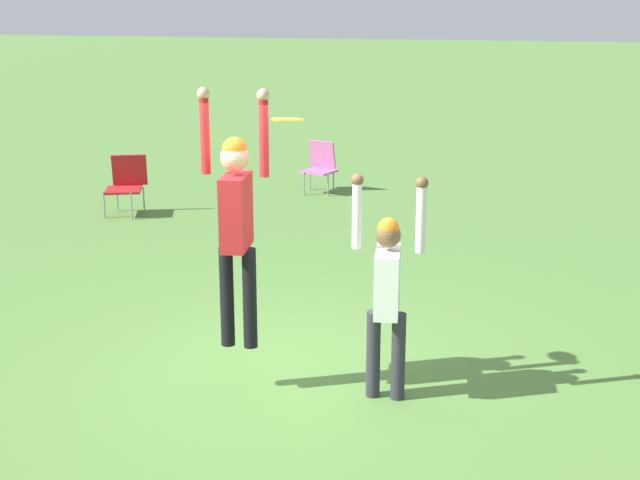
% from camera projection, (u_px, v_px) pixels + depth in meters
% --- Properties ---
extents(ground_plane, '(120.00, 120.00, 0.00)m').
position_uv_depth(ground_plane, '(281.00, 375.00, 8.11)').
color(ground_plane, '#56843D').
extents(person_jumping, '(0.61, 0.47, 2.21)m').
position_uv_depth(person_jumping, '(236.00, 213.00, 7.38)').
color(person_jumping, black).
rests_on(person_jumping, ground_plane).
extents(person_defending, '(0.63, 0.50, 1.94)m').
position_uv_depth(person_defending, '(387.00, 285.00, 7.39)').
color(person_defending, '#2D2D38').
rests_on(person_defending, ground_plane).
extents(frisbee, '(0.26, 0.26, 0.04)m').
position_uv_depth(frisbee, '(288.00, 119.00, 7.31)').
color(frisbee, yellow).
extents(camping_chair_0, '(0.64, 0.69, 0.88)m').
position_uv_depth(camping_chair_0, '(320.00, 164.00, 15.42)').
color(camping_chair_0, gray).
rests_on(camping_chair_0, ground_plane).
extents(camping_chair_2, '(0.69, 0.74, 0.92)m').
position_uv_depth(camping_chair_2, '(126.00, 181.00, 13.86)').
color(camping_chair_2, gray).
rests_on(camping_chair_2, ground_plane).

